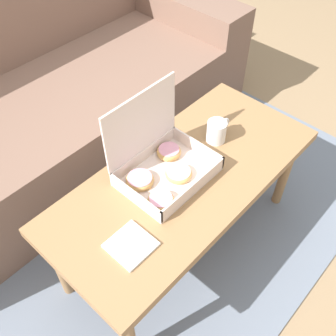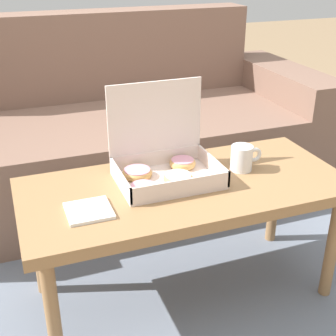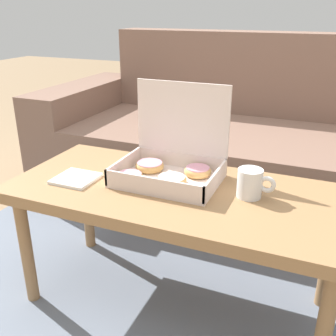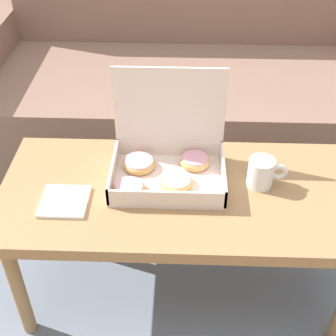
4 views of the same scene
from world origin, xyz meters
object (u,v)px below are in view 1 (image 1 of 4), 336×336
at_px(coffee_mug, 217,131).
at_px(coffee_table, 184,184).
at_px(pastry_box, 160,164).
at_px(couch, 48,105).

bearing_deg(coffee_mug, coffee_table, -171.60).
relative_size(pastry_box, coffee_mug, 2.88).
xyz_separation_m(coffee_table, coffee_mug, (0.23, 0.03, 0.10)).
bearing_deg(couch, coffee_table, -90.00).
height_order(coffee_table, pastry_box, pastry_box).
bearing_deg(pastry_box, coffee_table, -49.79).
bearing_deg(coffee_mug, couch, 104.76).
bearing_deg(coffee_table, pastry_box, 130.21).
bearing_deg(coffee_table, coffee_mug, 8.40).
height_order(coffee_table, coffee_mug, coffee_mug).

